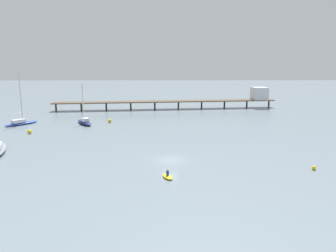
# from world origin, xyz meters

# --- Properties ---
(ground_plane) EXTENTS (400.00, 400.00, 0.00)m
(ground_plane) POSITION_xyz_m (0.00, 0.00, 0.00)
(ground_plane) COLOR slate
(pier) EXTENTS (66.82, 11.17, 6.30)m
(pier) POSITION_xyz_m (13.31, 52.17, 3.25)
(pier) COLOR brown
(pier) RESTS_ON ground_plane
(sailboat_blue) EXTENTS (6.45, 7.45, 12.13)m
(sailboat_blue) POSITION_xyz_m (-33.53, 27.03, 0.69)
(sailboat_blue) COLOR #2D4CB7
(sailboat_blue) RESTS_ON ground_plane
(sailboat_navy) EXTENTS (5.49, 7.18, 9.34)m
(sailboat_navy) POSITION_xyz_m (-19.12, 27.51, 0.63)
(sailboat_navy) COLOR navy
(sailboat_navy) RESTS_ON ground_plane
(dinghy_yellow) EXTENTS (1.70, 2.42, 1.14)m
(dinghy_yellow) POSITION_xyz_m (-0.36, -7.08, 0.23)
(dinghy_yellow) COLOR yellow
(dinghy_yellow) RESTS_ON ground_plane
(mooring_buoy_inner) EXTENTS (0.58, 0.58, 0.58)m
(mooring_buoy_inner) POSITION_xyz_m (19.20, -4.34, 0.29)
(mooring_buoy_inner) COLOR yellow
(mooring_buoy_inner) RESTS_ON ground_plane
(mooring_buoy_outer) EXTENTS (0.84, 0.84, 0.84)m
(mooring_buoy_outer) POSITION_xyz_m (-13.66, 29.52, 0.42)
(mooring_buoy_outer) COLOR yellow
(mooring_buoy_outer) RESTS_ON ground_plane
(mooring_buoy_mid) EXTENTS (0.84, 0.84, 0.84)m
(mooring_buoy_mid) POSITION_xyz_m (-27.74, 17.84, 0.42)
(mooring_buoy_mid) COLOR yellow
(mooring_buoy_mid) RESTS_ON ground_plane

